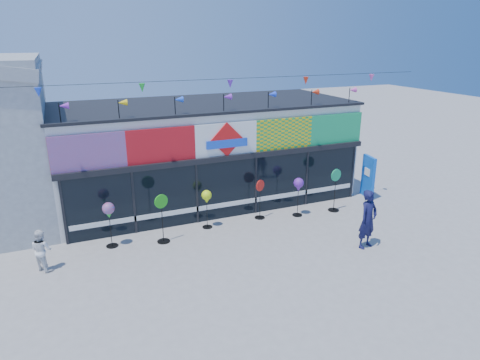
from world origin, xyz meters
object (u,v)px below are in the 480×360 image
spinner_0 (109,212)px  child (42,250)px  blue_sign (368,177)px  spinner_5 (335,189)px  spinner_3 (260,198)px  spinner_4 (299,186)px  spinner_2 (207,198)px  spinner_1 (162,217)px  adult_man (368,219)px

spinner_0 → child: size_ratio=1.20×
blue_sign → spinner_5: blue_sign is taller
spinner_3 → child: size_ratio=1.18×
spinner_0 → child: bearing=-160.0°
spinner_4 → spinner_2: bearing=174.9°
spinner_1 → spinner_5: (6.97, 0.06, 0.01)m
blue_sign → spinner_4: size_ratio=1.19×
spinner_1 → spinner_4: size_ratio=1.12×
spinner_3 → child: bearing=-172.8°
spinner_0 → spinner_1: spinner_1 is taller
spinner_3 → adult_man: adult_man is taller
blue_sign → spinner_4: bearing=-161.1°
spinner_4 → child: spinner_4 is taller
spinner_1 → spinner_2: 1.85m
spinner_2 → spinner_3: (2.15, 0.03, -0.34)m
blue_sign → child: 13.00m
spinner_0 → spinner_5: spinner_5 is taller
spinner_0 → spinner_4: size_ratio=1.01×
spinner_0 → spinner_4: 7.03m
spinner_0 → child: (-2.07, -0.75, -0.60)m
spinner_0 → spinner_2: (3.42, 0.18, -0.09)m
spinner_3 → adult_man: (2.22, -3.54, 0.18)m
spinner_4 → spinner_1: bearing=-177.8°
adult_man → child: (-9.85, 2.58, -0.34)m
blue_sign → spinner_4: blue_sign is taller
spinner_0 → spinner_2: 3.43m
spinner_1 → spinner_2: size_ratio=1.19×
spinner_3 → spinner_0: bearing=-177.8°
spinner_0 → spinner_4: spinner_0 is taller
spinner_1 → spinner_2: bearing=16.6°
blue_sign → spinner_2: (-7.45, -0.30, 0.24)m
blue_sign → adult_man: bearing=-119.2°
spinner_5 → child: 10.72m
blue_sign → spinner_3: 5.31m
spinner_5 → adult_man: size_ratio=0.88×
spinner_4 → spinner_5: spinner_5 is taller
spinner_4 → child: size_ratio=1.18×
spinner_2 → child: (-5.49, -0.94, -0.51)m
spinner_3 → adult_man: 4.18m
blue_sign → child: (-12.94, -1.23, -0.27)m
spinner_1 → adult_man: (6.12, -2.99, 0.08)m
spinner_1 → child: spinner_1 is taller
spinner_0 → adult_man: 8.47m
blue_sign → spinner_1: (-9.21, -0.82, -0.01)m
spinner_2 → spinner_4: (3.61, -0.32, 0.08)m
spinner_3 → spinner_4: bearing=-13.4°
spinner_1 → adult_man: size_ratio=0.87×
blue_sign → spinner_2: size_ratio=1.26×
spinner_0 → spinner_5: size_ratio=0.90×
spinner_3 → spinner_4: size_ratio=1.00×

